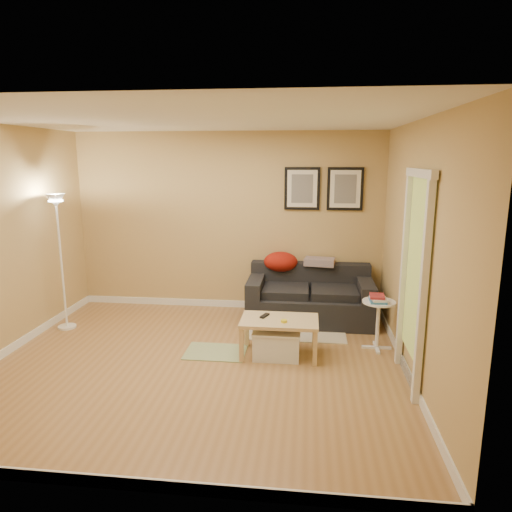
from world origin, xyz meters
name	(u,v)px	position (x,y,z in m)	size (l,w,h in m)	color
floor	(198,364)	(0.00, 0.00, 0.00)	(4.50, 4.50, 0.00)	#A07544
ceiling	(191,119)	(0.00, 0.00, 2.60)	(4.50, 4.50, 0.00)	white
wall_back	(228,222)	(0.00, 2.00, 1.30)	(4.50, 4.50, 0.00)	tan
wall_front	(117,310)	(0.00, -2.00, 1.30)	(4.50, 4.50, 0.00)	tan
wall_right	(416,253)	(2.25, 0.00, 1.30)	(4.00, 4.00, 0.00)	tan
baseboard_back	(229,304)	(0.00, 1.99, 0.05)	(4.50, 0.02, 0.10)	white
baseboard_front	(129,483)	(0.00, -1.99, 0.05)	(4.50, 0.02, 0.10)	white
baseboard_left	(9,350)	(-2.24, 0.00, 0.05)	(0.02, 4.00, 0.10)	white
baseboard_right	(407,370)	(2.24, 0.00, 0.05)	(0.02, 4.00, 0.10)	white
sofa	(310,295)	(1.22, 1.53, 0.38)	(1.70, 0.90, 0.75)	black
red_throw	(281,262)	(0.80, 1.80, 0.77)	(0.48, 0.36, 0.28)	maroon
plaid_throw	(320,262)	(1.35, 1.82, 0.78)	(0.42, 0.26, 0.10)	tan
framed_print_left	(302,189)	(1.08, 1.98, 1.80)	(0.50, 0.04, 0.60)	black
framed_print_right	(345,189)	(1.68, 1.98, 1.80)	(0.50, 0.04, 0.60)	black
area_rug	(297,329)	(1.06, 1.14, 0.01)	(1.25, 0.85, 0.01)	beige
green_runner	(216,352)	(0.14, 0.31, 0.01)	(0.70, 0.50, 0.01)	#668C4C
coffee_table	(279,337)	(0.88, 0.32, 0.22)	(0.87, 0.53, 0.44)	tan
remote_control	(265,316)	(0.70, 0.39, 0.45)	(0.05, 0.16, 0.02)	black
tape_roll	(284,321)	(0.93, 0.22, 0.45)	(0.07, 0.07, 0.03)	yellow
storage_bin	(277,343)	(0.85, 0.28, 0.16)	(0.53, 0.39, 0.33)	white
side_table	(378,325)	(2.02, 0.64, 0.30)	(0.39, 0.39, 0.59)	white
book_stack	(378,298)	(2.00, 0.63, 0.63)	(0.19, 0.25, 0.08)	teal
floor_lamp	(62,266)	(-2.00, 0.88, 0.85)	(0.23, 0.23, 1.79)	white
doorway	(412,284)	(2.20, -0.15, 1.02)	(0.12, 1.01, 2.13)	white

